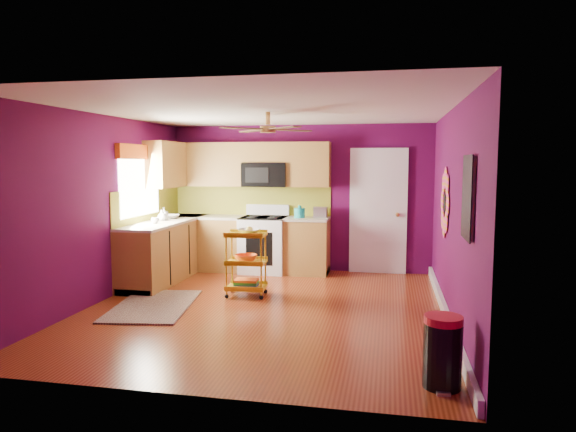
# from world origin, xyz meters

# --- Properties ---
(ground) EXTENTS (5.00, 5.00, 0.00)m
(ground) POSITION_xyz_m (0.00, 0.00, 0.00)
(ground) COLOR maroon
(ground) RESTS_ON ground
(room_envelope) EXTENTS (4.54, 5.04, 2.52)m
(room_envelope) POSITION_xyz_m (0.03, 0.00, 1.63)
(room_envelope) COLOR #4E083E
(room_envelope) RESTS_ON ground
(lower_cabinets) EXTENTS (2.81, 2.31, 0.94)m
(lower_cabinets) POSITION_xyz_m (-1.35, 1.82, 0.43)
(lower_cabinets) COLOR brown
(lower_cabinets) RESTS_ON ground
(electric_range) EXTENTS (0.76, 0.66, 1.13)m
(electric_range) POSITION_xyz_m (-0.55, 2.17, 0.48)
(electric_range) COLOR white
(electric_range) RESTS_ON ground
(upper_cabinetry) EXTENTS (2.80, 2.30, 1.26)m
(upper_cabinetry) POSITION_xyz_m (-1.24, 2.17, 1.80)
(upper_cabinetry) COLOR brown
(upper_cabinetry) RESTS_ON ground
(left_window) EXTENTS (0.08, 1.35, 1.08)m
(left_window) POSITION_xyz_m (-2.22, 1.05, 1.74)
(left_window) COLOR white
(left_window) RESTS_ON ground
(panel_door) EXTENTS (0.95, 0.11, 2.15)m
(panel_door) POSITION_xyz_m (1.35, 2.47, 1.02)
(panel_door) COLOR white
(panel_door) RESTS_ON ground
(right_wall_art) EXTENTS (0.04, 2.74, 1.04)m
(right_wall_art) POSITION_xyz_m (2.23, -0.34, 1.44)
(right_wall_art) COLOR black
(right_wall_art) RESTS_ON ground
(ceiling_fan) EXTENTS (1.01, 1.01, 0.26)m
(ceiling_fan) POSITION_xyz_m (0.00, 0.20, 2.29)
(ceiling_fan) COLOR #BF8C3F
(ceiling_fan) RESTS_ON ground
(shag_rug) EXTENTS (1.16, 1.66, 0.02)m
(shag_rug) POSITION_xyz_m (-1.44, -0.19, 0.01)
(shag_rug) COLOR black
(shag_rug) RESTS_ON ground
(rolling_cart) EXTENTS (0.57, 0.43, 0.98)m
(rolling_cart) POSITION_xyz_m (-0.40, 0.57, 0.51)
(rolling_cart) COLOR gold
(rolling_cart) RESTS_ON ground
(trash_can) EXTENTS (0.35, 0.37, 0.61)m
(trash_can) POSITION_xyz_m (1.99, -1.94, 0.30)
(trash_can) COLOR black
(trash_can) RESTS_ON ground
(teal_kettle) EXTENTS (0.18, 0.18, 0.21)m
(teal_kettle) POSITION_xyz_m (0.06, 2.19, 1.02)
(teal_kettle) COLOR #15A3A2
(teal_kettle) RESTS_ON lower_cabinets
(toaster) EXTENTS (0.22, 0.15, 0.18)m
(toaster) POSITION_xyz_m (0.40, 2.28, 1.03)
(toaster) COLOR beige
(toaster) RESTS_ON lower_cabinets
(soap_bottle_a) EXTENTS (0.09, 0.10, 0.21)m
(soap_bottle_a) POSITION_xyz_m (-2.00, 1.39, 1.04)
(soap_bottle_a) COLOR #EA3F72
(soap_bottle_a) RESTS_ON lower_cabinets
(soap_bottle_b) EXTENTS (0.14, 0.14, 0.17)m
(soap_bottle_b) POSITION_xyz_m (-2.00, 1.32, 1.03)
(soap_bottle_b) COLOR white
(soap_bottle_b) RESTS_ON lower_cabinets
(counter_dish) EXTENTS (0.27, 0.27, 0.07)m
(counter_dish) POSITION_xyz_m (-2.00, 1.64, 0.97)
(counter_dish) COLOR white
(counter_dish) RESTS_ON lower_cabinets
(counter_cup) EXTENTS (0.11, 0.11, 0.09)m
(counter_cup) POSITION_xyz_m (-1.94, 0.96, 0.99)
(counter_cup) COLOR white
(counter_cup) RESTS_ON lower_cabinets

